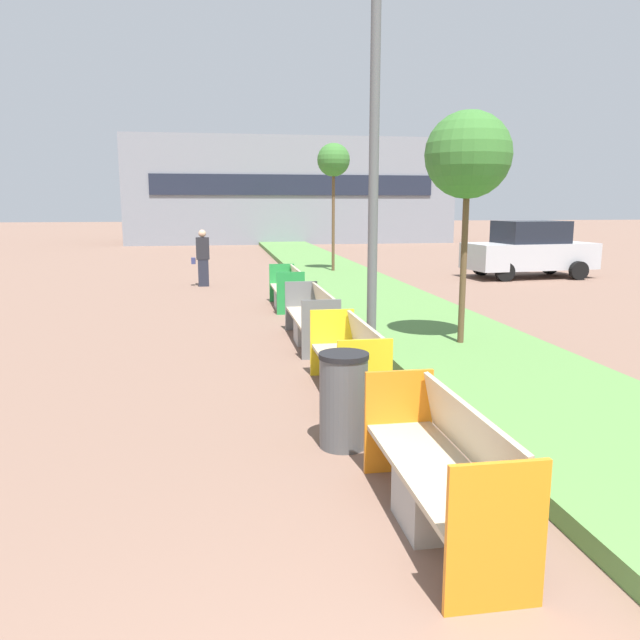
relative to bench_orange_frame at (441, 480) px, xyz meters
The scene contains 12 objects.
planter_grass_strip 9.28m from the bench_orange_frame, 75.88° to the left, with size 2.80×120.00×0.18m.
building_backdrop 37.39m from the bench_orange_frame, 85.29° to the left, with size 20.07×7.50×6.41m.
bench_orange_frame is the anchor object (origin of this frame).
bench_yellow_frame 3.31m from the bench_orange_frame, 90.00° to the left, with size 0.65×2.03×0.94m.
bench_grey_frame 6.40m from the bench_orange_frame, 89.96° to the left, with size 0.65×2.39×0.94m.
bench_green_frame 10.27m from the bench_orange_frame, 90.01° to the left, with size 0.65×1.94×0.94m.
litter_bin 1.71m from the bench_orange_frame, 103.78° to the left, with size 0.50×0.50×0.96m.
street_lamp_post 6.55m from the bench_orange_frame, 82.47° to the left, with size 0.24×0.44×9.13m.
sapling_tree_near 6.35m from the bench_orange_frame, 66.72° to the left, with size 1.34×1.34×3.81m.
sapling_tree_far 17.10m from the bench_orange_frame, 82.25° to the left, with size 1.08×1.08×4.37m.
pedestrian_walking 14.68m from the bench_orange_frame, 97.96° to the left, with size 0.53×0.24×1.66m.
parked_car_distant 17.34m from the bench_orange_frame, 60.40° to the left, with size 4.36×2.17×1.86m.
Camera 1 is at (-0.66, -1.13, 2.38)m, focal length 35.00 mm.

